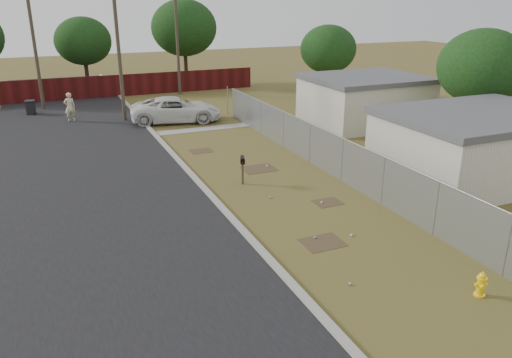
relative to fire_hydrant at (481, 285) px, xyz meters
name	(u,v)px	position (x,y,z in m)	size (l,w,h in m)	color
ground	(280,190)	(-1.62, 9.54, -0.36)	(120.00, 120.00, 0.00)	brown
street	(97,157)	(-8.37, 17.59, -0.34)	(15.10, 60.00, 0.12)	black
chainlink_fence	(330,158)	(1.50, 10.56, 0.44)	(0.10, 27.06, 2.02)	gray
privacy_fence	(81,88)	(-7.62, 34.54, 0.54)	(30.00, 0.12, 1.80)	#470F10
utility_poles	(113,43)	(-5.28, 30.20, 4.34)	(12.60, 8.24, 9.00)	#483D30
houses	(414,120)	(8.08, 12.67, 1.21)	(9.30, 17.24, 3.10)	silver
horizon_trees	(165,40)	(-0.78, 33.09, 4.27)	(33.32, 31.94, 7.78)	#372519
fire_hydrant	(481,285)	(0.00, 0.00, 0.00)	(0.40, 0.40, 0.76)	yellow
mailbox	(243,162)	(-2.81, 10.92, 0.66)	(0.35, 0.56, 1.28)	brown
pickup_truck	(176,109)	(-2.48, 23.73, 0.47)	(2.75, 5.96, 1.66)	silver
pedestrian	(70,107)	(-8.99, 26.63, 0.62)	(0.71, 0.47, 1.95)	beige
trash_bin	(31,107)	(-11.47, 30.02, 0.16)	(0.70, 0.76, 1.00)	black
scattered_litter	(308,214)	(-1.78, 6.76, -0.32)	(2.49, 10.92, 0.07)	silver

